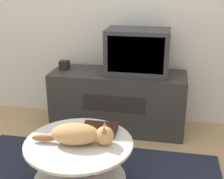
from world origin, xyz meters
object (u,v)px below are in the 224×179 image
at_px(tv, 138,52).
at_px(speaker, 64,65).
at_px(cat, 80,134).
at_px(dvd_box, 100,129).

distance_m(tv, speaker, 0.72).
relative_size(speaker, cat, 0.16).
height_order(tv, cat, tv).
bearing_deg(cat, speaker, 106.06).
bearing_deg(cat, dvd_box, 56.66).
bearing_deg(dvd_box, speaker, 121.51).
xyz_separation_m(tv, cat, (-0.23, -1.09, -0.29)).
height_order(tv, speaker, tv).
distance_m(tv, cat, 1.15).
bearing_deg(speaker, tv, 0.14).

